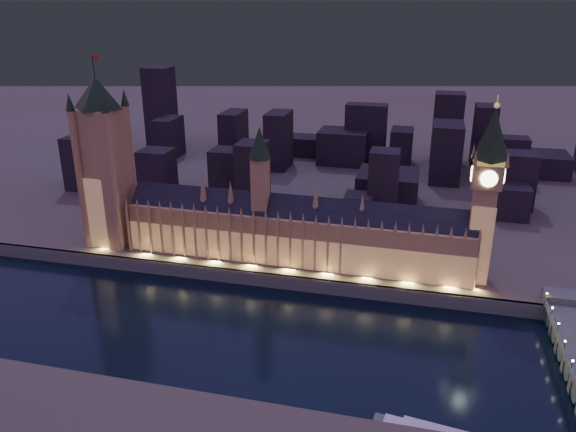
# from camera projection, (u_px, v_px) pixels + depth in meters

# --- Properties ---
(ground_plane) EXTENTS (2000.00, 2000.00, 0.00)m
(ground_plane) POSITION_uv_depth(u_px,v_px,m) (252.00, 325.00, 277.23)
(ground_plane) COLOR black
(ground_plane) RESTS_ON ground
(north_bank) EXTENTS (2000.00, 960.00, 8.00)m
(north_bank) POSITION_uv_depth(u_px,v_px,m) (368.00, 118.00, 747.22)
(north_bank) COLOR brown
(north_bank) RESTS_ON ground
(embankment_wall) EXTENTS (2000.00, 2.50, 8.00)m
(embankment_wall) POSITION_uv_depth(u_px,v_px,m) (273.00, 281.00, 312.96)
(embankment_wall) COLOR #4A5353
(embankment_wall) RESTS_ON ground
(palace_of_westminster) EXTENTS (202.00, 24.78, 78.00)m
(palace_of_westminster) POSITION_uv_depth(u_px,v_px,m) (293.00, 231.00, 322.35)
(palace_of_westminster) COLOR #947551
(palace_of_westminster) RESTS_ON north_bank
(victoria_tower) EXTENTS (31.68, 31.68, 113.78)m
(victoria_tower) POSITION_uv_depth(u_px,v_px,m) (104.00, 154.00, 334.86)
(victoria_tower) COLOR #947551
(victoria_tower) RESTS_ON north_bank
(elizabeth_tower) EXTENTS (18.00, 18.00, 99.48)m
(elizabeth_tower) POSITION_uv_depth(u_px,v_px,m) (487.00, 182.00, 286.61)
(elizabeth_tower) COLOR #947551
(elizabeth_tower) RESTS_ON north_bank
(city_backdrop) EXTENTS (487.19, 215.63, 80.28)m
(city_backdrop) POSITION_uv_depth(u_px,v_px,m) (375.00, 150.00, 482.35)
(city_backdrop) COLOR black
(city_backdrop) RESTS_ON north_bank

